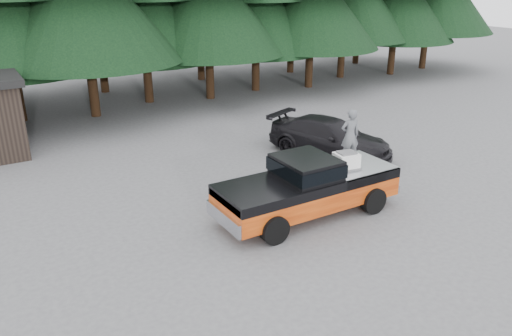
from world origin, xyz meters
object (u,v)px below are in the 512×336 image
air_compressor (346,161)px  parked_car (330,138)px  man_on_bed (350,136)px  pickup_truck (307,195)px

air_compressor → parked_car: bearing=64.3°
parked_car → man_on_bed: bearing=-143.3°
man_on_bed → parked_car: 4.49m
man_on_bed → parked_car: (2.22, 3.63, -1.44)m
man_on_bed → parked_car: size_ratio=0.33×
air_compressor → parked_car: (2.73, 4.10, -0.81)m
pickup_truck → parked_car: size_ratio=1.14×
pickup_truck → man_on_bed: bearing=9.8°
air_compressor → parked_car: air_compressor is taller
pickup_truck → air_compressor: air_compressor is taller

